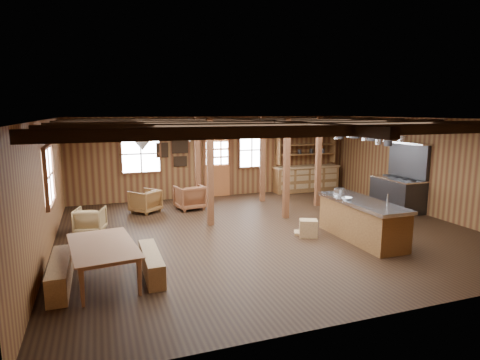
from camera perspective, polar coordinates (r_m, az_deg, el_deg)
The scene contains 22 objects.
room at distance 9.91m, azimuth 3.98°, elevation 0.55°, with size 10.04×9.04×2.84m.
ceiling_joists at distance 9.95m, azimuth 3.66°, elevation 8.00°, with size 9.80×8.82×0.18m.
timber_posts at distance 12.01m, azimuth 2.30°, elevation 2.19°, with size 3.95×2.35×2.80m.
back_door at distance 14.13m, azimuth -3.26°, elevation 1.20°, with size 1.02×0.08×2.15m.
window_back_left at distance 13.56m, azimuth -13.92°, elevation 3.63°, with size 1.32×0.06×1.32m.
window_back_right at distance 14.47m, azimuth 1.66°, elevation 4.29°, with size 1.02×0.06×1.32m.
window_left at distance 9.62m, azimuth -25.57°, elevation 0.54°, with size 0.14×1.24×1.32m.
notice_boards at distance 13.70m, azimuth -9.33°, elevation 4.02°, with size 1.08×0.03×0.90m.
back_counter at distance 15.25m, azimuth 9.37°, elevation 0.66°, with size 2.55×0.60×2.45m.
pendant_lamps at distance 10.13m, azimuth -10.09°, elevation 5.47°, with size 1.86×2.36×0.66m.
pot_rack at distance 11.62m, azimuth 17.17°, elevation 5.87°, with size 0.43×3.00×0.45m.
kitchen_island at distance 9.82m, azimuth 16.92°, elevation -5.44°, with size 0.88×2.50×1.20m.
step_stool at distance 9.83m, azimuth 9.69°, elevation -6.78°, with size 0.47×0.33×0.42m, color olive.
commercial_range at distance 13.10m, azimuth 21.70°, elevation -1.14°, with size 0.86×1.68×2.07m.
dining_table at distance 7.64m, azimuth -18.54°, elevation -11.05°, with size 1.91×1.07×0.67m, color #9C6847.
bench_wall at distance 7.71m, azimuth -24.20°, elevation -12.03°, with size 0.32×1.71×0.47m, color olive.
bench_aisle at distance 7.72m, azimuth -12.48°, elevation -11.48°, with size 0.30×1.58×0.43m, color olive.
armchair_a at distance 12.27m, azimuth -13.32°, elevation -2.94°, with size 0.73×0.75×0.68m, color brown.
armchair_b at distance 12.42m, azimuth -7.16°, elevation -2.44°, with size 0.80×0.82×0.75m, color brown.
armchair_c at distance 10.67m, azimuth -20.53°, elevation -5.35°, with size 0.67×0.69×0.63m, color olive.
counter_pot at distance 10.20m, azimuth 13.96°, elevation -1.62°, with size 0.27×0.27×0.16m, color silver.
bowl at distance 9.71m, azimuth 14.96°, elevation -2.55°, with size 0.23×0.23×0.06m, color silver.
Camera 1 is at (-3.92, -8.97, 2.99)m, focal length 30.00 mm.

